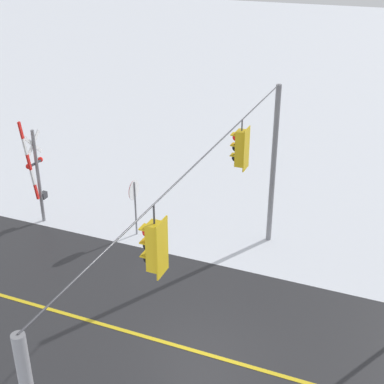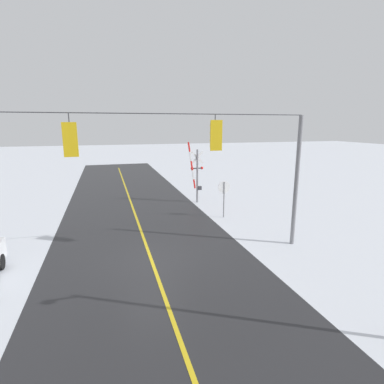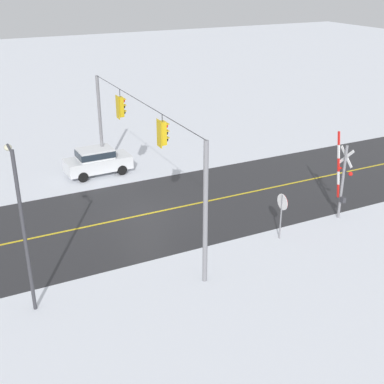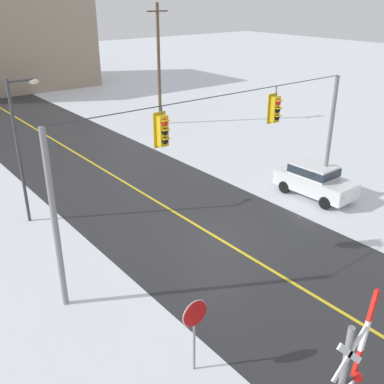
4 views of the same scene
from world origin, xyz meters
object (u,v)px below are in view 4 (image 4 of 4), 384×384
streetlamp_near (21,139)px  stop_sign (195,321)px  utility_pole (159,64)px  parked_car_white (315,179)px

streetlamp_near → stop_sign: bearing=-88.9°
utility_pole → parked_car_white: bearing=-96.0°
stop_sign → streetlamp_near: 12.01m
stop_sign → streetlamp_near: streetlamp_near is taller
stop_sign → streetlamp_near: (-0.22, 11.80, 2.20)m
streetlamp_near → utility_pole: bearing=35.8°
stop_sign → utility_pole: size_ratio=0.26×
stop_sign → parked_car_white: bearing=24.1°
stop_sign → parked_car_white: 13.35m
parked_car_white → utility_pole: (1.75, 16.53, 3.69)m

